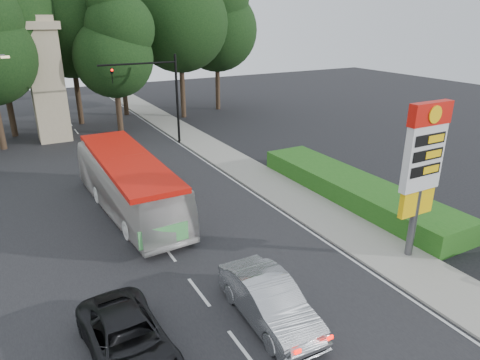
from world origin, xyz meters
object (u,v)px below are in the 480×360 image
monument (46,79)px  sedan_silver (269,301)px  traffic_signal_mast (161,88)px  suv_charcoal (128,340)px  gas_station_pylon (423,161)px  transit_bus (129,185)px

monument → sedan_silver: monument is taller
traffic_signal_mast → monument: monument is taller
monument → suv_charcoal: 28.41m
gas_station_pylon → traffic_signal_mast: traffic_signal_mast is taller
suv_charcoal → traffic_signal_mast: bearing=65.6°
traffic_signal_mast → suv_charcoal: (-8.92, -22.03, -3.99)m
suv_charcoal → gas_station_pylon: bearing=-2.3°
traffic_signal_mast → transit_bus: (-5.95, -11.50, -3.12)m
gas_station_pylon → traffic_signal_mast: (-3.52, 22.00, 0.22)m
traffic_signal_mast → monument: (-7.68, 6.00, 0.43)m
monument → sedan_silver: bearing=-83.0°
traffic_signal_mast → gas_station_pylon: bearing=-80.9°
transit_bus → sedan_silver: size_ratio=2.30×
monument → transit_bus: bearing=-84.4°
sedan_silver → transit_bus: bearing=100.7°
monument → transit_bus: monument is taller
gas_station_pylon → suv_charcoal: size_ratio=1.40×
gas_station_pylon → monument: (-11.20, 28.01, 0.66)m
gas_station_pylon → transit_bus: size_ratio=0.61×
gas_station_pylon → sedan_silver: 8.54m
traffic_signal_mast → transit_bus: traffic_signal_mast is taller
traffic_signal_mast → sedan_silver: bearing=-100.5°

